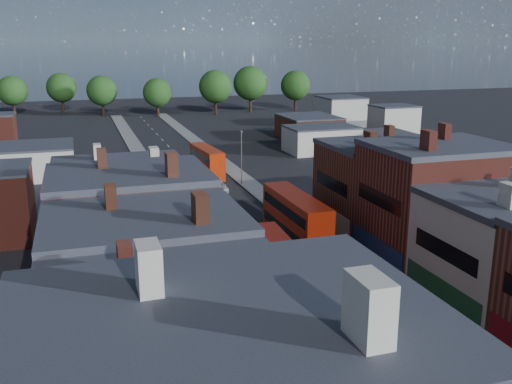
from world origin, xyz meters
TOP-DOWN VIEW (x-y plane):
  - pavement_west at (-6.50, 50.00)m, footprint 3.00×200.00m
  - pavement_east at (6.50, 50.00)m, footprint 3.00×200.00m
  - lamp_post_2 at (-5.20, 30.00)m, footprint 0.25×0.70m
  - lamp_post_3 at (5.20, 60.00)m, footprint 0.25×0.70m
  - bus_0 at (-2.07, 23.62)m, footprint 3.01×10.42m
  - bus_1 at (3.39, 33.51)m, footprint 3.32×12.51m
  - bus_2 at (1.50, 66.69)m, footprint 3.38×10.96m
  - car_2 at (-1.65, 53.06)m, footprint 2.17×4.13m
  - car_3 at (1.20, 57.68)m, footprint 1.89×4.61m
  - ped_3 at (7.16, 25.16)m, footprint 0.84×1.21m

SIDE VIEW (x-z plane):
  - pavement_west at x=-6.50m, z-range 0.00..0.12m
  - pavement_east at x=6.50m, z-range 0.00..0.12m
  - car_2 at x=-1.65m, z-range 0.00..1.11m
  - car_3 at x=1.20m, z-range 0.00..1.33m
  - ped_3 at x=7.16m, z-range 0.12..2.01m
  - bus_0 at x=-2.07m, z-range 0.18..4.63m
  - bus_2 at x=1.50m, z-range 0.18..4.85m
  - bus_1 at x=3.39m, z-range 0.21..5.59m
  - lamp_post_2 at x=-5.20m, z-range 0.64..8.77m
  - lamp_post_3 at x=5.20m, z-range 0.64..8.77m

